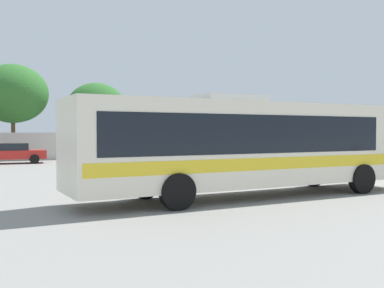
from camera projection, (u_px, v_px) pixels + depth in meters
The scene contains 7 objects.
ground_plane at pixel (157, 171), 25.25m from camera, with size 300.00×300.00×0.00m, color gray.
perimeter_wall at pixel (102, 146), 36.81m from camera, with size 80.00×0.30×2.13m, color beige.
coach_bus_cream_yellow at pixel (249, 143), 15.18m from camera, with size 12.61×3.24×3.38m.
parked_car_second_red at pixel (13, 153), 31.19m from camera, with size 4.31×2.12×1.40m.
roadside_tree_midleft at pixel (13, 94), 36.99m from camera, with size 5.66×5.66×7.72m.
roadside_tree_midright at pixel (96, 108), 41.59m from camera, with size 5.39×5.39×6.69m.
roadside_tree_right at pixel (209, 114), 43.89m from camera, with size 3.77×3.77×5.58m.
Camera 1 is at (-8.78, -13.71, 2.18)m, focal length 42.34 mm.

